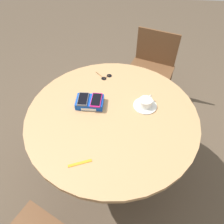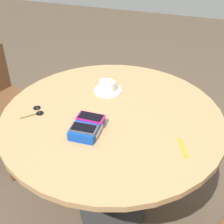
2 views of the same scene
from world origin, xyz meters
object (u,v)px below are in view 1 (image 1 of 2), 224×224
(phone_magenta, at_px, (96,100))
(coffee_cup, at_px, (146,102))
(phone_box, at_px, (90,102))
(saucer, at_px, (145,106))
(lanyard_strap, at_px, (80,163))
(round_table, at_px, (112,124))
(chair_far_side, at_px, (150,70))
(phone_gray, at_px, (83,99))
(sunglasses, at_px, (106,77))

(phone_magenta, relative_size, coffee_cup, 1.18)
(phone_box, height_order, saucer, phone_box)
(coffee_cup, bearing_deg, saucer, -122.41)
(coffee_cup, bearing_deg, phone_magenta, -176.00)
(coffee_cup, relative_size, lanyard_strap, 0.83)
(round_table, height_order, chair_far_side, chair_far_side)
(phone_box, height_order, phone_gray, phone_gray)
(chair_far_side, bearing_deg, phone_box, -118.76)
(round_table, bearing_deg, chair_far_side, 71.31)
(round_table, xyz_separation_m, phone_box, (-0.16, 0.07, 0.12))
(phone_gray, relative_size, sunglasses, 0.95)
(saucer, xyz_separation_m, coffee_cup, (0.00, 0.00, 0.03))
(saucer, relative_size, sunglasses, 1.22)
(phone_magenta, distance_m, lanyard_strap, 0.44)
(lanyard_strap, xyz_separation_m, sunglasses, (0.06, 0.74, 0.00))
(phone_box, distance_m, lanyard_strap, 0.44)
(phone_magenta, xyz_separation_m, saucer, (0.32, 0.02, -0.05))
(phone_box, relative_size, phone_gray, 1.49)
(phone_gray, height_order, lanyard_strap, phone_gray)
(phone_box, xyz_separation_m, phone_magenta, (0.05, -0.00, 0.03))
(phone_gray, distance_m, chair_far_side, 1.07)
(phone_magenta, bearing_deg, round_table, -32.69)
(phone_box, distance_m, phone_gray, 0.05)
(phone_magenta, height_order, lanyard_strap, phone_magenta)
(lanyard_strap, xyz_separation_m, chair_far_side, (0.45, 1.30, -0.32))
(round_table, bearing_deg, phone_gray, 160.30)
(saucer, bearing_deg, lanyard_strap, -127.59)
(coffee_cup, distance_m, sunglasses, 0.41)
(phone_gray, distance_m, lanyard_strap, 0.45)
(phone_gray, xyz_separation_m, sunglasses, (0.12, 0.30, -0.05))
(saucer, distance_m, lanyard_strap, 0.58)
(phone_gray, distance_m, sunglasses, 0.33)
(phone_gray, bearing_deg, sunglasses, 69.07)
(phone_magenta, distance_m, sunglasses, 0.31)
(phone_box, bearing_deg, saucer, 2.73)
(phone_gray, xyz_separation_m, phone_magenta, (0.09, -0.00, -0.00))
(chair_far_side, bearing_deg, lanyard_strap, -109.31)
(round_table, distance_m, phone_box, 0.21)
(phone_box, relative_size, lanyard_strap, 1.40)
(round_table, bearing_deg, saucer, 23.05)
(coffee_cup, distance_m, lanyard_strap, 0.58)
(saucer, xyz_separation_m, lanyard_strap, (-0.35, -0.46, -0.00))
(round_table, relative_size, coffee_cup, 10.36)
(lanyard_strap, distance_m, sunglasses, 0.75)
(phone_magenta, distance_m, saucer, 0.33)
(coffee_cup, xyz_separation_m, lanyard_strap, (-0.36, -0.46, -0.03))
(phone_magenta, bearing_deg, chair_far_side, 63.70)
(saucer, distance_m, sunglasses, 0.41)
(lanyard_strap, relative_size, sunglasses, 1.01)
(phone_magenta, bearing_deg, phone_gray, 179.81)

